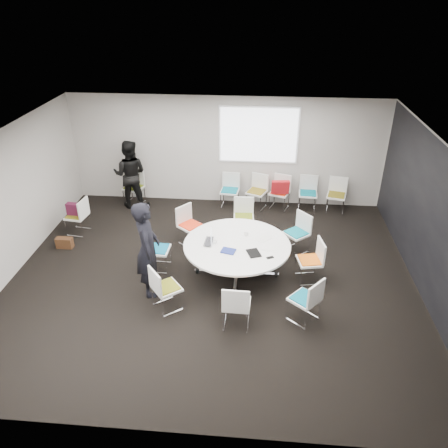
# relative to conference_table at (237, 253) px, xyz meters

# --- Properties ---
(room_shell) EXTENTS (8.08, 7.08, 2.88)m
(room_shell) POSITION_rel_conference_table_xyz_m (-0.38, -0.11, 0.88)
(room_shell) COLOR black
(room_shell) RESTS_ON ground
(conference_table) EXTENTS (2.09, 2.09, 0.73)m
(conference_table) POSITION_rel_conference_table_xyz_m (0.00, 0.00, 0.00)
(conference_table) COLOR silver
(conference_table) RESTS_ON ground
(projection_screen) EXTENTS (1.90, 0.03, 1.35)m
(projection_screen) POSITION_rel_conference_table_xyz_m (0.32, 3.35, 1.33)
(projection_screen) COLOR white
(projection_screen) RESTS_ON room_shell
(chair_ring_a) EXTENTS (0.53, 0.54, 0.88)m
(chair_ring_a) POSITION_rel_conference_table_xyz_m (1.43, -0.04, -0.25)
(chair_ring_a) COLOR silver
(chair_ring_a) RESTS_ON ground
(chair_ring_b) EXTENTS (0.64, 0.64, 0.88)m
(chair_ring_b) POSITION_rel_conference_table_xyz_m (1.24, 1.00, -0.25)
(chair_ring_b) COLOR silver
(chair_ring_b) RESTS_ON ground
(chair_ring_c) EXTENTS (0.49, 0.47, 0.88)m
(chair_ring_c) POSITION_rel_conference_table_xyz_m (0.06, 1.62, -0.25)
(chair_ring_c) COLOR silver
(chair_ring_c) RESTS_ON ground
(chair_ring_d) EXTENTS (0.64, 0.64, 0.88)m
(chair_ring_d) POSITION_rel_conference_table_xyz_m (-1.11, 1.14, -0.25)
(chair_ring_d) COLOR silver
(chair_ring_d) RESTS_ON ground
(chair_ring_e) EXTENTS (0.47, 0.48, 0.88)m
(chair_ring_e) POSITION_rel_conference_table_xyz_m (-1.62, 0.10, -0.25)
(chair_ring_e) COLOR silver
(chair_ring_e) RESTS_ON ground
(chair_ring_f) EXTENTS (0.64, 0.64, 0.88)m
(chair_ring_f) POSITION_rel_conference_table_xyz_m (-1.19, -1.13, -0.25)
(chair_ring_f) COLOR silver
(chair_ring_f) RESTS_ON ground
(chair_ring_g) EXTENTS (0.47, 0.46, 0.88)m
(chair_ring_g) POSITION_rel_conference_table_xyz_m (0.08, -1.47, -0.25)
(chair_ring_g) COLOR silver
(chair_ring_g) RESTS_ON ground
(chair_ring_h) EXTENTS (0.64, 0.64, 0.88)m
(chair_ring_h) POSITION_rel_conference_table_xyz_m (1.25, -1.23, -0.25)
(chair_ring_h) COLOR silver
(chair_ring_h) RESTS_ON ground
(chair_back_a) EXTENTS (0.50, 0.49, 0.88)m
(chair_back_a) POSITION_rel_conference_table_xyz_m (-0.37, 3.06, -0.25)
(chair_back_a) COLOR silver
(chair_back_a) RESTS_ON ground
(chair_back_b) EXTENTS (0.60, 0.59, 0.88)m
(chair_back_b) POSITION_rel_conference_table_xyz_m (0.33, 3.05, -0.25)
(chair_back_b) COLOR silver
(chair_back_b) RESTS_ON ground
(chair_back_c) EXTENTS (0.59, 0.58, 0.88)m
(chair_back_c) POSITION_rel_conference_table_xyz_m (0.92, 3.05, -0.25)
(chair_back_c) COLOR silver
(chair_back_c) RESTS_ON ground
(chair_back_d) EXTENTS (0.49, 0.48, 0.88)m
(chair_back_d) POSITION_rel_conference_table_xyz_m (1.64, 3.06, -0.25)
(chair_back_d) COLOR silver
(chair_back_d) RESTS_ON ground
(chair_back_e) EXTENTS (0.55, 0.54, 0.88)m
(chair_back_e) POSITION_rel_conference_table_xyz_m (2.35, 3.01, -0.25)
(chair_back_e) COLOR silver
(chair_back_e) RESTS_ON ground
(chair_spare_left) EXTENTS (0.50, 0.51, 0.88)m
(chair_spare_left) POSITION_rel_conference_table_xyz_m (-3.79, 1.37, -0.25)
(chair_spare_left) COLOR silver
(chair_spare_left) RESTS_ON ground
(chair_person_back) EXTENTS (0.57, 0.56, 0.88)m
(chair_person_back) POSITION_rel_conference_table_xyz_m (-2.91, 3.04, -0.25)
(chair_person_back) COLOR silver
(chair_person_back) RESTS_ON ground
(person_main) EXTENTS (0.60, 0.77, 1.88)m
(person_main) POSITION_rel_conference_table_xyz_m (-1.59, -0.66, 0.42)
(person_main) COLOR black
(person_main) RESTS_ON ground
(person_back) EXTENTS (0.88, 0.70, 1.78)m
(person_back) POSITION_rel_conference_table_xyz_m (-2.91, 2.88, 0.37)
(person_back) COLOR black
(person_back) RESTS_ON ground
(laptop) EXTENTS (0.25, 0.38, 0.03)m
(laptop) POSITION_rel_conference_table_xyz_m (-0.50, 0.01, 0.22)
(laptop) COLOR #333338
(laptop) RESTS_ON conference_table
(laptop_lid) EXTENTS (0.05, 0.30, 0.22)m
(laptop_lid) POSITION_rel_conference_table_xyz_m (-0.51, 0.04, 0.34)
(laptop_lid) COLOR silver
(laptop_lid) RESTS_ON conference_table
(notebook_black) EXTENTS (0.31, 0.36, 0.02)m
(notebook_black) POSITION_rel_conference_table_xyz_m (0.33, -0.32, 0.22)
(notebook_black) COLOR black
(notebook_black) RESTS_ON conference_table
(tablet_folio) EXTENTS (0.30, 0.26, 0.03)m
(tablet_folio) POSITION_rel_conference_table_xyz_m (-0.15, -0.28, 0.22)
(tablet_folio) COLOR navy
(tablet_folio) RESTS_ON conference_table
(papers_right) EXTENTS (0.36, 0.36, 0.00)m
(papers_right) POSITION_rel_conference_table_xyz_m (0.52, 0.25, 0.21)
(papers_right) COLOR silver
(papers_right) RESTS_ON conference_table
(papers_front) EXTENTS (0.34, 0.28, 0.00)m
(papers_front) POSITION_rel_conference_table_xyz_m (0.63, -0.11, 0.21)
(papers_front) COLOR silver
(papers_front) RESTS_ON conference_table
(cup) EXTENTS (0.08, 0.08, 0.09)m
(cup) POSITION_rel_conference_table_xyz_m (0.16, 0.34, 0.25)
(cup) COLOR white
(cup) RESTS_ON conference_table
(phone) EXTENTS (0.16, 0.12, 0.01)m
(phone) POSITION_rel_conference_table_xyz_m (0.64, -0.43, 0.21)
(phone) COLOR black
(phone) RESTS_ON conference_table
(maroon_bag) EXTENTS (0.41, 0.18, 0.28)m
(maroon_bag) POSITION_rel_conference_table_xyz_m (-3.80, 1.37, 0.10)
(maroon_bag) COLOR #4C142D
(maroon_bag) RESTS_ON chair_spare_left
(brown_bag) EXTENTS (0.36, 0.16, 0.24)m
(brown_bag) POSITION_rel_conference_table_xyz_m (-3.87, 0.70, -0.40)
(brown_bag) COLOR #452816
(brown_bag) RESTS_ON ground
(red_jacket) EXTENTS (0.45, 0.20, 0.36)m
(red_jacket) POSITION_rel_conference_table_xyz_m (0.92, 2.83, 0.18)
(red_jacket) COLOR #B1151C
(red_jacket) RESTS_ON chair_back_c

